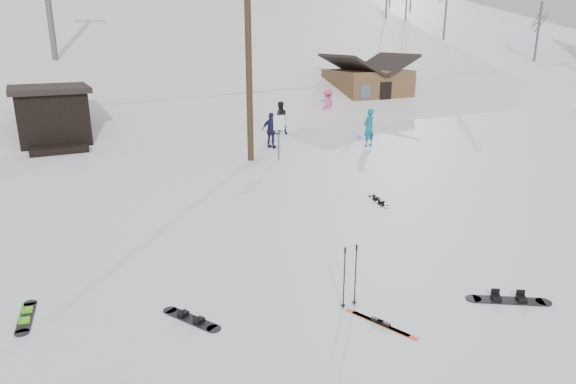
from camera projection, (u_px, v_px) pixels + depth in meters
name	position (u px, v px, depth m)	size (l,w,h in m)	color
ground	(472.00, 348.00, 8.57)	(200.00, 200.00, 0.00)	white
ski_slope	(96.00, 189.00, 58.85)	(60.00, 75.00, 45.00)	silver
ridge_right	(389.00, 155.00, 70.91)	(34.00, 85.00, 36.00)	white
treeline_right	(424.00, 79.00, 60.00)	(20.00, 60.00, 10.00)	black
treeline_crest	(61.00, 67.00, 81.66)	(50.00, 6.00, 10.00)	black
utility_pole	(248.00, 43.00, 19.97)	(2.00, 0.26, 9.00)	#3A2819
trail_sign	(279.00, 129.00, 21.09)	(0.50, 0.09, 1.85)	#595B60
lift_hut	(52.00, 116.00, 23.78)	(3.40, 4.10, 2.75)	black
cabin	(367.00, 88.00, 35.08)	(5.39, 4.40, 3.77)	brown
hero_skis	(381.00, 323.00, 9.26)	(0.59, 1.42, 0.08)	#AA2E11
ski_poles	(350.00, 276.00, 9.68)	(0.35, 0.09, 1.26)	black
board_scatter_b	(191.00, 319.00, 9.41)	(0.79, 1.25, 0.10)	black
board_scatter_c	(26.00, 317.00, 9.47)	(0.41, 1.33, 0.09)	black
board_scatter_d	(508.00, 300.00, 10.06)	(1.42, 1.03, 0.11)	black
board_scatter_f	(379.00, 201.00, 16.07)	(0.53, 1.34, 0.10)	black
skier_teal	(369.00, 128.00, 23.73)	(0.64, 0.42, 1.74)	#0B5D72
skier_dark	(280.00, 118.00, 26.66)	(0.83, 0.64, 1.70)	black
skier_pink	(327.00, 105.00, 30.99)	(1.21, 0.70, 1.88)	#C94784
skier_navy	(271.00, 130.00, 23.39)	(0.95, 0.40, 1.62)	#191B3E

